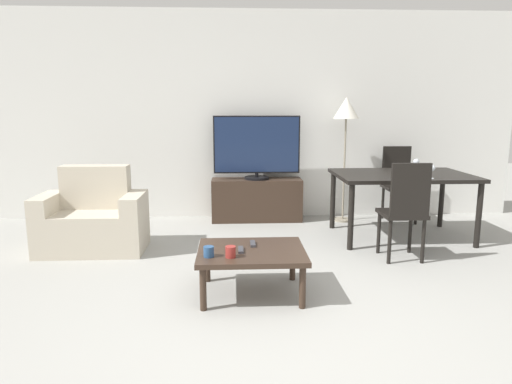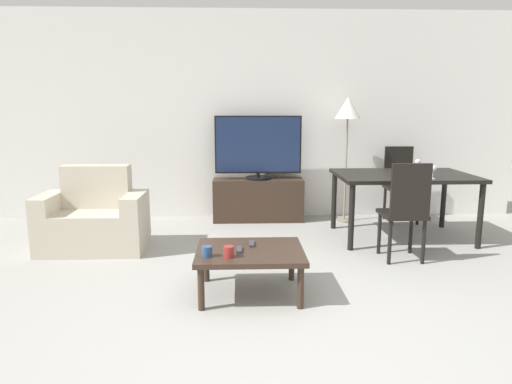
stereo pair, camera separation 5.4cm
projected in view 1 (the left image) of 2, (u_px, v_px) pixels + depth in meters
ground_plane at (282, 339)px, 2.93m from camera, size 18.00×18.00×0.00m
wall_back at (256, 116)px, 6.03m from camera, size 6.98×0.06×2.70m
armchair at (93, 221)px, 4.71m from camera, size 1.06×0.60×0.87m
tv_stand at (257, 200)px, 5.98m from camera, size 1.17×0.37×0.55m
tv at (257, 147)px, 5.85m from camera, size 1.11×0.32×0.81m
coffee_table at (251, 255)px, 3.59m from camera, size 0.84×0.68×0.37m
dining_table at (402, 180)px, 5.12m from camera, size 1.48×0.99×0.74m
dining_chair_near at (405, 207)px, 4.34m from camera, size 0.40×0.40×0.97m
dining_chair_far at (398, 180)px, 5.95m from camera, size 0.40×0.40×0.97m
floor_lamp at (346, 115)px, 5.75m from camera, size 0.32×0.32×1.59m
remote_primary at (253, 244)px, 3.70m from camera, size 0.04×0.15×0.02m
remote_secondary at (241, 250)px, 3.54m from camera, size 0.04×0.15×0.02m
cup_white_near at (231, 252)px, 3.39m from camera, size 0.08×0.08×0.09m
cup_colored_far at (209, 252)px, 3.40m from camera, size 0.08×0.08×0.08m
wine_glass_left at (416, 163)px, 5.27m from camera, size 0.07×0.07×0.15m
wine_glass_center at (432, 169)px, 4.72m from camera, size 0.07×0.07×0.15m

